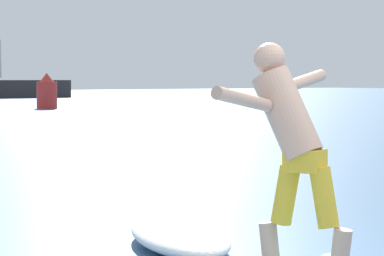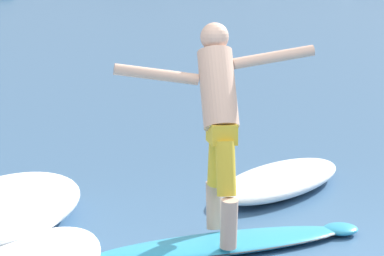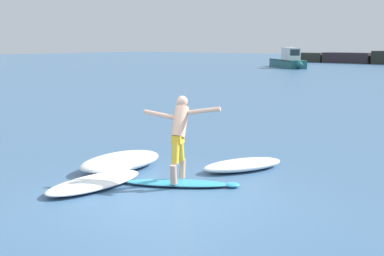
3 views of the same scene
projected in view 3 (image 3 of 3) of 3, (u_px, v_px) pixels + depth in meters
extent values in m
plane|color=#3E648B|center=(166.00, 200.00, 9.73)|extent=(200.00, 200.00, 0.00)
cube|color=#2E3029|center=(307.00, 57.00, 75.12)|extent=(5.49, 3.85, 1.26)
cube|color=#31292E|center=(350.00, 58.00, 71.24)|extent=(6.43, 3.58, 1.36)
ellipsoid|color=#319BC2|center=(178.00, 183.00, 10.71)|extent=(2.09, 1.60, 0.10)
ellipsoid|color=#319BC2|center=(232.00, 185.00, 10.58)|extent=(0.41, 0.41, 0.08)
ellipsoid|color=#2D2D33|center=(178.00, 183.00, 10.71)|extent=(2.10, 1.62, 0.04)
cone|color=black|center=(135.00, 187.00, 10.83)|extent=(0.07, 0.07, 0.14)
cone|color=black|center=(141.00, 189.00, 10.67)|extent=(0.07, 0.07, 0.14)
cone|color=black|center=(144.00, 185.00, 10.95)|extent=(0.07, 0.07, 0.14)
cylinder|color=tan|center=(182.00, 168.00, 10.92)|extent=(0.19, 0.21, 0.40)
cylinder|color=gold|center=(180.00, 150.00, 10.74)|extent=(0.22, 0.26, 0.44)
cylinder|color=tan|center=(173.00, 174.00, 10.42)|extent=(0.19, 0.21, 0.40)
cylinder|color=gold|center=(175.00, 153.00, 10.46)|extent=(0.22, 0.26, 0.44)
cube|color=gold|center=(178.00, 139.00, 10.56)|extent=(0.28, 0.32, 0.16)
cylinder|color=tan|center=(180.00, 122.00, 10.65)|extent=(0.46, 0.60, 0.69)
sphere|color=tan|center=(182.00, 101.00, 10.71)|extent=(0.23, 0.23, 0.23)
cylinder|color=tan|center=(159.00, 115.00, 10.86)|extent=(0.66, 0.33, 0.21)
cylinder|color=tan|center=(204.00, 111.00, 10.56)|extent=(0.66, 0.33, 0.20)
cube|color=#215F5F|center=(287.00, 63.00, 59.01)|extent=(6.91, 6.53, 0.87)
cone|color=#215F5F|center=(301.00, 65.00, 54.68)|extent=(1.59, 1.56, 0.87)
cube|color=black|center=(287.00, 60.00, 58.95)|extent=(6.88, 6.52, 0.08)
cube|color=white|center=(291.00, 54.00, 57.72)|extent=(2.82, 2.74, 1.31)
cube|color=#232D38|center=(295.00, 52.00, 56.40)|extent=(0.73, 0.79, 0.65)
cylinder|color=silver|center=(291.00, 43.00, 57.54)|extent=(0.06, 0.06, 0.90)
cube|color=black|center=(276.00, 62.00, 62.91)|extent=(0.45, 0.45, 0.52)
ellipsoid|color=white|center=(121.00, 161.00, 12.07)|extent=(1.21, 2.24, 0.35)
ellipsoid|color=white|center=(95.00, 182.00, 10.60)|extent=(1.01, 2.37, 0.18)
ellipsoid|color=white|center=(243.00, 165.00, 11.99)|extent=(1.49, 2.15, 0.24)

